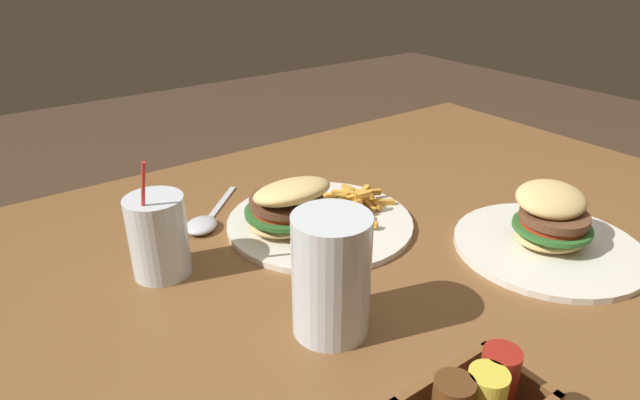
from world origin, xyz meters
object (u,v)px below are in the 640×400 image
at_px(spoon, 203,224).
at_px(meal_plate_far, 550,232).
at_px(meal_plate_near, 306,212).
at_px(beer_glass, 331,279).
at_px(juice_glass, 159,240).

bearing_deg(spoon, meal_plate_far, 92.60).
relative_size(meal_plate_near, beer_glass, 2.00).
distance_m(beer_glass, juice_glass, 0.26).
xyz_separation_m(juice_glass, meal_plate_far, (-0.50, 0.28, -0.02)).
distance_m(meal_plate_near, spoon, 0.17).
xyz_separation_m(meal_plate_near, beer_glass, (0.12, 0.22, 0.04)).
bearing_deg(beer_glass, meal_plate_far, 173.31).
height_order(beer_glass, meal_plate_far, beer_glass).
distance_m(meal_plate_near, juice_glass, 0.24).
relative_size(spoon, meal_plate_far, 0.57).
distance_m(meal_plate_near, beer_glass, 0.25).
bearing_deg(meal_plate_far, juice_glass, -29.43).
bearing_deg(meal_plate_near, juice_glass, -3.65).
bearing_deg(beer_glass, juice_glass, -63.21).
bearing_deg(juice_glass, meal_plate_far, 150.57).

